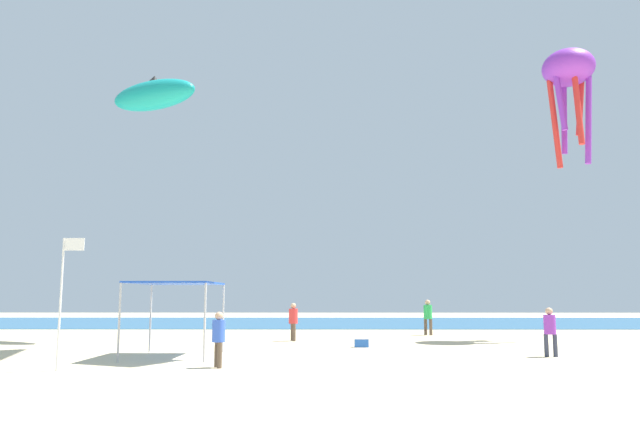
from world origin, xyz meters
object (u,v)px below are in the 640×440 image
canopy_tent (177,286)px  banner_flag (64,290)px  person_central (293,319)px  cooler_box (361,343)px  person_leftmost (550,328)px  kite_inflatable_teal (154,95)px  person_rightmost (428,314)px  person_near_tent (219,335)px  kite_octopus_purple (569,74)px

canopy_tent → banner_flag: bearing=-120.1°
person_central → cooler_box: bearing=-156.2°
canopy_tent → person_leftmost: 12.81m
person_central → kite_inflatable_teal: kite_inflatable_teal is taller
canopy_tent → cooler_box: canopy_tent is taller
canopy_tent → person_rightmost: size_ratio=1.81×
person_near_tent → cooler_box: size_ratio=2.77×
canopy_tent → banner_flag: (-2.18, -3.77, -0.18)m
person_central → banner_flag: bearing=133.6°
person_rightmost → kite_octopus_purple: size_ratio=0.31×
cooler_box → canopy_tent: bearing=-149.4°
person_leftmost → person_rightmost: bearing=105.4°
person_leftmost → kite_octopus_purple: 15.01m
person_rightmost → kite_octopus_purple: bearing=-161.8°
person_leftmost → banner_flag: (-14.92, -3.88, 1.23)m
person_leftmost → banner_flag: banner_flag is taller
banner_flag → cooler_box: 11.80m
kite_inflatable_teal → person_near_tent: bearing=141.7°
person_rightmost → person_leftmost: bearing=146.4°
person_rightmost → kite_octopus_purple: 14.11m
canopy_tent → banner_flag: size_ratio=0.92×
person_rightmost → kite_octopus_purple: (6.68, -3.44, 11.94)m
person_central → kite_octopus_purple: size_ratio=0.29×
kite_octopus_purple → kite_inflatable_teal: size_ratio=1.15×
person_leftmost → kite_octopus_purple: (4.52, 7.70, 12.06)m
canopy_tent → person_leftmost: bearing=0.5°
person_near_tent → kite_inflatable_teal: 16.25m
canopy_tent → kite_inflatable_teal: (-3.39, 7.69, 9.56)m
banner_flag → kite_octopus_purple: bearing=30.8°
person_leftmost → kite_octopus_purple: size_ratio=0.28×
kite_octopus_purple → person_central: bearing=-28.7°
kite_octopus_purple → banner_flag: bearing=-0.8°
person_central → person_rightmost: bearing=-77.6°
canopy_tent → person_leftmost: canopy_tent is taller
person_leftmost → person_central: person_central is taller
canopy_tent → person_rightmost: 15.49m
person_near_tent → kite_octopus_purple: 22.25m
person_central → banner_flag: banner_flag is taller
person_near_tent → cooler_box: 8.27m
person_near_tent → person_leftmost: person_leftmost is taller
canopy_tent → cooler_box: bearing=30.6°
banner_flag → cooler_box: bearing=41.2°
person_leftmost → kite_inflatable_teal: size_ratio=0.32×
canopy_tent → cooler_box: size_ratio=5.90×
banner_flag → person_near_tent: bearing=10.7°
person_central → kite_octopus_purple: (13.62, 0.67, 12.01)m
person_near_tent → banner_flag: banner_flag is taller
person_central → banner_flag: (-5.82, -10.91, 1.19)m
banner_flag → kite_octopus_purple: kite_octopus_purple is taller
kite_octopus_purple → person_rightmost: bearing=-58.8°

